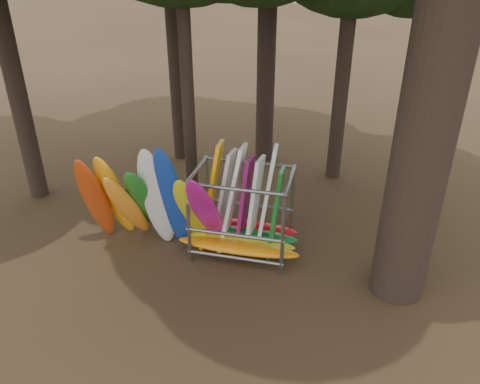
# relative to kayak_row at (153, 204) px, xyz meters

# --- Properties ---
(ground) EXTENTS (120.00, 120.00, 0.00)m
(ground) POSITION_rel_kayak_row_xyz_m (1.26, -0.48, -1.33)
(ground) COLOR #47331E
(ground) RESTS_ON ground
(lake) EXTENTS (160.00, 160.00, 0.00)m
(lake) POSITION_rel_kayak_row_xyz_m (1.26, 59.52, -1.33)
(lake) COLOR gray
(lake) RESTS_ON ground
(kayak_row) EXTENTS (3.64, 2.20, 3.25)m
(kayak_row) POSITION_rel_kayak_row_xyz_m (0.00, 0.00, 0.00)
(kayak_row) COLOR #AE370F
(kayak_row) RESTS_ON ground
(storage_rack) EXTENTS (3.06, 1.55, 2.88)m
(storage_rack) POSITION_rel_kayak_row_xyz_m (2.16, 0.47, -0.30)
(storage_rack) COLOR slate
(storage_rack) RESTS_ON ground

